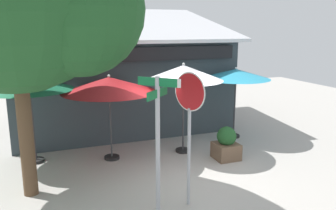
{
  "coord_description": "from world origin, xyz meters",
  "views": [
    {
      "loc": [
        -3.56,
        -7.66,
        3.74
      ],
      "look_at": [
        -0.2,
        1.2,
        1.6
      ],
      "focal_mm": 36.8,
      "sensor_mm": 36.0,
      "label": 1
    }
  ],
  "objects_px": {
    "street_sign_post": "(158,133)",
    "sidewalk_planter": "(226,144)",
    "patio_umbrella_ivory_right": "(184,73)",
    "stop_sign": "(189,114)",
    "patio_umbrella_forest_green_left": "(30,85)",
    "patio_umbrella_teal_far_right": "(236,75)",
    "patio_umbrella_crimson_center": "(109,85)"
  },
  "relations": [
    {
      "from": "street_sign_post",
      "to": "sidewalk_planter",
      "type": "relative_size",
      "value": 2.94
    },
    {
      "from": "patio_umbrella_ivory_right",
      "to": "sidewalk_planter",
      "type": "xyz_separation_m",
      "value": [
        0.95,
        -0.97,
        -1.99
      ]
    },
    {
      "from": "stop_sign",
      "to": "patio_umbrella_ivory_right",
      "type": "xyz_separation_m",
      "value": [
        1.16,
        3.0,
        0.41
      ]
    },
    {
      "from": "patio_umbrella_forest_green_left",
      "to": "patio_umbrella_teal_far_right",
      "type": "relative_size",
      "value": 1.01
    },
    {
      "from": "stop_sign",
      "to": "sidewalk_planter",
      "type": "distance_m",
      "value": 3.32
    },
    {
      "from": "patio_umbrella_crimson_center",
      "to": "patio_umbrella_ivory_right",
      "type": "bearing_deg",
      "value": -5.1
    },
    {
      "from": "street_sign_post",
      "to": "patio_umbrella_crimson_center",
      "type": "xyz_separation_m",
      "value": [
        -0.26,
        3.39,
        0.44
      ]
    },
    {
      "from": "patio_umbrella_ivory_right",
      "to": "sidewalk_planter",
      "type": "distance_m",
      "value": 2.41
    },
    {
      "from": "stop_sign",
      "to": "patio_umbrella_forest_green_left",
      "type": "relative_size",
      "value": 1.16
    },
    {
      "from": "patio_umbrella_teal_far_right",
      "to": "sidewalk_planter",
      "type": "height_order",
      "value": "patio_umbrella_teal_far_right"
    },
    {
      "from": "stop_sign",
      "to": "patio_umbrella_ivory_right",
      "type": "distance_m",
      "value": 3.24
    },
    {
      "from": "patio_umbrella_ivory_right",
      "to": "street_sign_post",
      "type": "bearing_deg",
      "value": -120.8
    },
    {
      "from": "patio_umbrella_forest_green_left",
      "to": "patio_umbrella_teal_far_right",
      "type": "distance_m",
      "value": 6.46
    },
    {
      "from": "street_sign_post",
      "to": "patio_umbrella_ivory_right",
      "type": "height_order",
      "value": "street_sign_post"
    },
    {
      "from": "patio_umbrella_crimson_center",
      "to": "sidewalk_planter",
      "type": "relative_size",
      "value": 2.75
    },
    {
      "from": "patio_umbrella_teal_far_right",
      "to": "sidewalk_planter",
      "type": "distance_m",
      "value": 2.76
    },
    {
      "from": "patio_umbrella_ivory_right",
      "to": "patio_umbrella_forest_green_left",
      "type": "bearing_deg",
      "value": 170.26
    },
    {
      "from": "patio_umbrella_ivory_right",
      "to": "patio_umbrella_teal_far_right",
      "type": "relative_size",
      "value": 1.12
    },
    {
      "from": "patio_umbrella_crimson_center",
      "to": "patio_umbrella_forest_green_left",
      "type": "bearing_deg",
      "value": 165.53
    },
    {
      "from": "street_sign_post",
      "to": "stop_sign",
      "type": "distance_m",
      "value": 0.83
    },
    {
      "from": "patio_umbrella_crimson_center",
      "to": "street_sign_post",
      "type": "bearing_deg",
      "value": -85.68
    },
    {
      "from": "patio_umbrella_crimson_center",
      "to": "patio_umbrella_teal_far_right",
      "type": "relative_size",
      "value": 1.08
    },
    {
      "from": "stop_sign",
      "to": "sidewalk_planter",
      "type": "bearing_deg",
      "value": 43.93
    },
    {
      "from": "patio_umbrella_crimson_center",
      "to": "sidewalk_planter",
      "type": "height_order",
      "value": "patio_umbrella_crimson_center"
    },
    {
      "from": "patio_umbrella_forest_green_left",
      "to": "patio_umbrella_ivory_right",
      "type": "bearing_deg",
      "value": -9.74
    },
    {
      "from": "patio_umbrella_forest_green_left",
      "to": "patio_umbrella_ivory_right",
      "type": "xyz_separation_m",
      "value": [
        4.23,
        -0.73,
        0.2
      ]
    },
    {
      "from": "street_sign_post",
      "to": "sidewalk_planter",
      "type": "bearing_deg",
      "value": 37.95
    },
    {
      "from": "street_sign_post",
      "to": "patio_umbrella_crimson_center",
      "type": "height_order",
      "value": "street_sign_post"
    },
    {
      "from": "patio_umbrella_ivory_right",
      "to": "sidewalk_planter",
      "type": "relative_size",
      "value": 2.84
    },
    {
      "from": "patio_umbrella_crimson_center",
      "to": "patio_umbrella_ivory_right",
      "type": "height_order",
      "value": "patio_umbrella_ivory_right"
    },
    {
      "from": "stop_sign",
      "to": "patio_umbrella_teal_far_right",
      "type": "height_order",
      "value": "stop_sign"
    },
    {
      "from": "stop_sign",
      "to": "patio_umbrella_forest_green_left",
      "type": "xyz_separation_m",
      "value": [
        -3.07,
        3.73,
        0.21
      ]
    }
  ]
}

